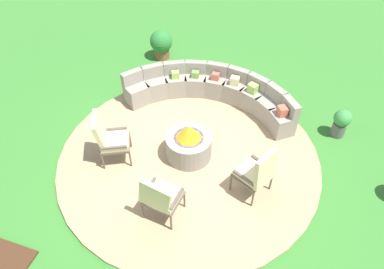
# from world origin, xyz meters

# --- Properties ---
(ground_plane) EXTENTS (24.00, 24.00, 0.00)m
(ground_plane) POSITION_xyz_m (0.00, 0.00, 0.00)
(ground_plane) COLOR #387A2D
(patio_circle) EXTENTS (5.24, 5.24, 0.06)m
(patio_circle) POSITION_xyz_m (0.00, 0.00, 0.03)
(patio_circle) COLOR tan
(patio_circle) RESTS_ON ground_plane
(fire_pit) EXTENTS (0.91, 0.91, 0.78)m
(fire_pit) POSITION_xyz_m (0.00, 0.00, 0.37)
(fire_pit) COLOR gray
(fire_pit) RESTS_ON patio_circle
(curved_stone_bench) EXTENTS (3.99, 1.42, 0.79)m
(curved_stone_bench) POSITION_xyz_m (-0.02, 1.75, 0.38)
(curved_stone_bench) COLOR gray
(curved_stone_bench) RESTS_ON patio_circle
(lounge_chair_front_left) EXTENTS (0.77, 0.77, 1.11)m
(lounge_chair_front_left) POSITION_xyz_m (-1.41, -0.55, 0.62)
(lounge_chair_front_left) COLOR brown
(lounge_chair_front_left) RESTS_ON patio_circle
(lounge_chair_front_right) EXTENTS (0.66, 0.61, 1.04)m
(lounge_chair_front_right) POSITION_xyz_m (0.02, -1.51, 0.60)
(lounge_chair_front_right) COLOR brown
(lounge_chair_front_right) RESTS_ON patio_circle
(lounge_chair_back_left) EXTENTS (0.75, 0.76, 1.06)m
(lounge_chair_back_left) POSITION_xyz_m (1.42, -0.50, 0.61)
(lounge_chair_back_left) COLOR brown
(lounge_chair_back_left) RESTS_ON patio_circle
(potted_plant_1) EXTENTS (0.61, 0.61, 0.81)m
(potted_plant_1) POSITION_xyz_m (-1.93, 3.36, 0.44)
(potted_plant_1) COLOR brown
(potted_plant_1) RESTS_ON ground_plane
(potted_plant_2) EXTENTS (0.36, 0.36, 0.66)m
(potted_plant_2) POSITION_xyz_m (2.84, 1.63, 0.37)
(potted_plant_2) COLOR #605B56
(potted_plant_2) RESTS_ON ground_plane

